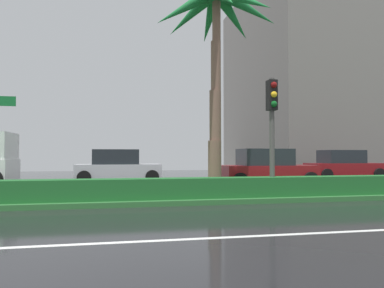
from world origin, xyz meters
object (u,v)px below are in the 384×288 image
Objects in this scene: palm_tree_centre_left at (217,19)px; traffic_signal_median_right at (272,114)px; car_in_traffic_second at (267,168)px; car_in_traffic_third at (343,165)px; car_in_traffic_leading at (118,167)px.

palm_tree_centre_left reaches higher than traffic_signal_median_right.
traffic_signal_median_right reaches higher than car_in_traffic_second.
traffic_signal_median_right reaches higher than car_in_traffic_third.
car_in_traffic_leading is (-4.74, 8.57, -1.90)m from traffic_signal_median_right.
palm_tree_centre_left is at bearing -62.87° from car_in_traffic_leading.
car_in_traffic_third is (9.53, 6.68, -5.54)m from palm_tree_centre_left.
traffic_signal_median_right is 0.87× the size of car_in_traffic_second.
car_in_traffic_second is at bearing -151.24° from car_in_traffic_third.
car_in_traffic_third is (8.23, 8.52, -1.90)m from traffic_signal_median_right.
traffic_signal_median_right is at bearing -61.05° from car_in_traffic_leading.
palm_tree_centre_left is at bearing -144.96° from car_in_traffic_third.
car_in_traffic_leading is 12.97m from car_in_traffic_third.
car_in_traffic_second is at bearing 68.61° from traffic_signal_median_right.
car_in_traffic_leading and car_in_traffic_third have the same top height.
palm_tree_centre_left is at bearing -135.30° from car_in_traffic_second.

